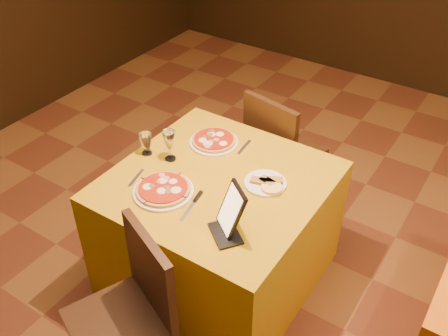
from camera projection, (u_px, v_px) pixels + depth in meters
The scene contains 12 objects.
main_table at pixel (219, 230), 2.91m from camera, with size 1.10×1.10×0.75m, color #AA820A.
chair_main_near at pixel (118, 323), 2.30m from camera, with size 0.47×0.47×0.91m, color black, non-canonical shape.
chair_main_far at pixel (286, 151), 3.40m from camera, with size 0.44×0.44×0.91m, color black, non-canonical shape.
pizza_near at pixel (163, 190), 2.58m from camera, with size 0.32×0.32×0.03m.
pizza_far at pixel (214, 141), 2.94m from camera, with size 0.29×0.29×0.03m.
cutlet_dish at pixel (265, 182), 2.64m from camera, with size 0.23×0.23×0.03m.
wine_glass at pixel (170, 145), 2.77m from camera, with size 0.07×0.07×0.19m, color #D6C079, non-canonical shape.
water_glass at pixel (146, 144), 2.83m from camera, with size 0.06×0.06×0.13m, color white, non-canonical shape.
tablet at pixel (231, 210), 2.31m from camera, with size 0.17×0.01×0.24m, color black.
knife at pixel (191, 207), 2.50m from camera, with size 0.21×0.02×0.01m, color #A8A7AE.
fork_near at pixel (136, 178), 2.68m from camera, with size 0.16×0.02×0.01m, color silver.
fork_far at pixel (244, 147), 2.92m from camera, with size 0.16×0.02×0.01m, color #A7A7AE.
Camera 1 is at (0.73, -1.34, 2.42)m, focal length 40.00 mm.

